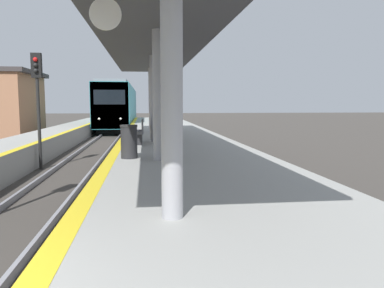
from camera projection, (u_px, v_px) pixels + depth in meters
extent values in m
cube|color=black|center=(120.00, 125.00, 39.33)|extent=(2.44, 20.64, 0.55)
cube|color=teal|center=(120.00, 105.00, 39.11)|extent=(2.87, 22.93, 3.58)
cube|color=gold|center=(110.00, 106.00, 27.88)|extent=(2.81, 0.16, 3.51)
cube|color=black|center=(109.00, 97.00, 27.75)|extent=(2.29, 0.06, 1.07)
cube|color=slate|center=(119.00, 87.00, 38.91)|extent=(2.44, 21.79, 0.24)
sphere|color=white|center=(99.00, 119.00, 27.83)|extent=(0.18, 0.18, 0.18)
sphere|color=white|center=(121.00, 119.00, 28.02)|extent=(0.18, 0.18, 0.18)
cylinder|color=black|center=(39.00, 124.00, 13.95)|extent=(0.12, 0.12, 3.41)
cube|color=black|center=(37.00, 65.00, 13.73)|extent=(0.36, 0.20, 0.90)
sphere|color=red|center=(35.00, 59.00, 13.57)|extent=(0.16, 0.16, 0.16)
sphere|color=black|center=(35.00, 65.00, 13.60)|extent=(0.16, 0.16, 0.16)
sphere|color=black|center=(36.00, 71.00, 13.62)|extent=(0.16, 0.16, 0.16)
cylinder|color=#99999E|center=(172.00, 88.00, 4.79)|extent=(0.29, 0.29, 3.42)
cylinder|color=#99999E|center=(158.00, 96.00, 9.86)|extent=(0.29, 0.29, 3.42)
cylinder|color=#99999E|center=(153.00, 99.00, 14.93)|extent=(0.29, 0.29, 3.42)
cylinder|color=#99999E|center=(151.00, 100.00, 20.00)|extent=(0.29, 0.29, 3.42)
cube|color=#3F3F44|center=(155.00, 42.00, 12.20)|extent=(3.37, 20.55, 0.20)
cylinder|color=white|center=(105.00, 14.00, 6.55)|extent=(0.56, 0.04, 0.56)
cylinder|color=#262628|center=(129.00, 143.00, 10.36)|extent=(0.45, 0.45, 0.87)
cylinder|color=#262626|center=(129.00, 126.00, 10.31)|extent=(0.48, 0.48, 0.06)
cube|color=#4C4C51|center=(138.00, 132.00, 14.26)|extent=(0.44, 1.56, 0.08)
cube|color=#4C4C51|center=(142.00, 125.00, 14.26)|extent=(0.06, 1.56, 0.44)
cube|color=#262628|center=(137.00, 140.00, 13.67)|extent=(0.35, 0.08, 0.40)
cube|color=#262628|center=(138.00, 137.00, 14.91)|extent=(0.35, 0.08, 0.40)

